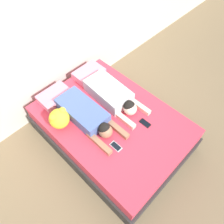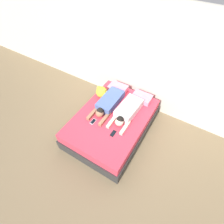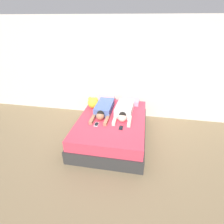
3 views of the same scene
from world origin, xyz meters
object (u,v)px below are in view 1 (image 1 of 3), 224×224
object	(u,v)px
person_left	(87,115)
cell_phone_left	(116,146)
pillow_head_left	(55,96)
cell_phone_right	(145,123)
bed	(112,129)
person_right	(113,95)
pillow_head_right	(89,74)
plush_toy	(59,118)

from	to	relation	value
person_left	cell_phone_left	size ratio (longest dim) A/B	6.78
pillow_head_left	person_left	bearing A→B (deg)	-81.66
person_left	cell_phone_right	distance (m)	0.79
cell_phone_right	bed	bearing A→B (deg)	124.20
pillow_head_left	cell_phone_left	distance (m)	1.17
person_right	cell_phone_right	world-z (taller)	person_right
pillow_head_right	cell_phone_left	distance (m)	1.32
pillow_head_left	person_right	size ratio (longest dim) A/B	0.45
cell_phone_right	plush_toy	bearing A→B (deg)	135.20
person_right	cell_phone_left	bearing A→B (deg)	-132.67
pillow_head_right	person_left	xyz separation A→B (m)	(-0.57, -0.60, 0.03)
person_left	person_right	xyz separation A→B (m)	(0.49, -0.00, 0.01)
cell_phone_left	person_left	bearing A→B (deg)	86.84
plush_toy	cell_phone_left	bearing A→B (deg)	-70.02
person_right	plush_toy	bearing A→B (deg)	166.11
pillow_head_right	person_right	bearing A→B (deg)	-97.97
plush_toy	bed	bearing A→B (deg)	-37.62
pillow_head_left	cell_phone_left	world-z (taller)	pillow_head_left
pillow_head_right	person_left	size ratio (longest dim) A/B	0.43
plush_toy	person_left	bearing A→B (deg)	-32.11
cell_phone_right	plush_toy	xyz separation A→B (m)	(-0.81, 0.80, 0.14)
plush_toy	pillow_head_left	bearing A→B (deg)	61.85
bed	cell_phone_left	bearing A→B (deg)	-129.12
bed	plush_toy	xyz separation A→B (m)	(-0.55, 0.42, 0.41)
person_left	plush_toy	xyz separation A→B (m)	(-0.31, 0.19, 0.05)
bed	plush_toy	distance (m)	0.81
cell_phone_left	cell_phone_right	size ratio (longest dim) A/B	1.00
bed	pillow_head_right	bearing A→B (deg)	68.37
bed	pillow_head_right	world-z (taller)	pillow_head_right
person_left	cell_phone_right	xyz separation A→B (m)	(0.50, -0.61, -0.09)
cell_phone_right	person_left	bearing A→B (deg)	129.37
cell_phone_left	plush_toy	distance (m)	0.82
bed	cell_phone_left	distance (m)	0.51
cell_phone_right	pillow_head_right	bearing A→B (deg)	86.45
pillow_head_right	cell_phone_left	size ratio (longest dim) A/B	2.90
pillow_head_left	cell_phone_right	world-z (taller)	pillow_head_left
pillow_head_left	cell_phone_left	xyz separation A→B (m)	(0.06, -1.17, -0.05)
person_right	cell_phone_left	xyz separation A→B (m)	(-0.52, -0.56, -0.09)
bed	pillow_head_right	xyz separation A→B (m)	(0.33, 0.83, 0.32)
person_right	plush_toy	world-z (taller)	plush_toy
pillow_head_left	plush_toy	bearing A→B (deg)	-118.15
bed	cell_phone_right	xyz separation A→B (m)	(0.26, -0.38, 0.27)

